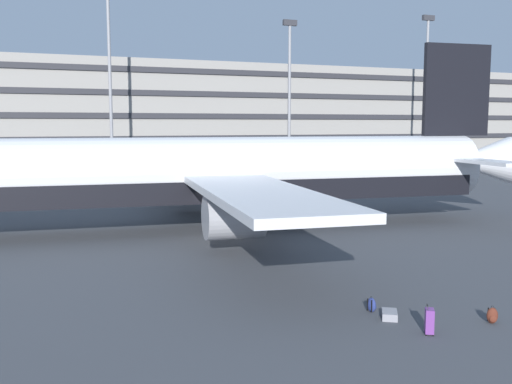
{
  "coord_description": "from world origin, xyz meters",
  "views": [
    {
      "loc": [
        -9.48,
        -29.74,
        6.25
      ],
      "look_at": [
        0.43,
        -4.25,
        3.0
      ],
      "focal_mm": 40.24,
      "sensor_mm": 36.0,
      "label": 1
    }
  ],
  "objects_px": {
    "airliner": "(207,174)",
    "backpack_upright": "(372,305)",
    "suitcase_scuffed": "(390,315)",
    "backpack_large": "(492,316)",
    "suitcase_orange": "(429,321)"
  },
  "relations": [
    {
      "from": "airliner",
      "to": "backpack_upright",
      "type": "distance_m",
      "value": 16.7
    },
    {
      "from": "suitcase_scuffed",
      "to": "backpack_upright",
      "type": "xyz_separation_m",
      "value": [
        -0.19,
        0.75,
        0.12
      ]
    },
    {
      "from": "suitcase_scuffed",
      "to": "backpack_large",
      "type": "bearing_deg",
      "value": -30.13
    },
    {
      "from": "airliner",
      "to": "backpack_upright",
      "type": "bearing_deg",
      "value": -86.93
    },
    {
      "from": "suitcase_orange",
      "to": "airliner",
      "type": "bearing_deg",
      "value": 94.13
    },
    {
      "from": "suitcase_orange",
      "to": "suitcase_scuffed",
      "type": "bearing_deg",
      "value": 99.97
    },
    {
      "from": "suitcase_orange",
      "to": "backpack_large",
      "type": "relative_size",
      "value": 1.6
    },
    {
      "from": "backpack_upright",
      "to": "suitcase_orange",
      "type": "bearing_deg",
      "value": -78.65
    },
    {
      "from": "suitcase_scuffed",
      "to": "backpack_large",
      "type": "xyz_separation_m",
      "value": [
        2.73,
        -1.59,
        0.13
      ]
    },
    {
      "from": "airliner",
      "to": "suitcase_scuffed",
      "type": "bearing_deg",
      "value": -86.43
    },
    {
      "from": "airliner",
      "to": "suitcase_orange",
      "type": "distance_m",
      "value": 19.04
    },
    {
      "from": "suitcase_scuffed",
      "to": "suitcase_orange",
      "type": "distance_m",
      "value": 1.68
    },
    {
      "from": "suitcase_scuffed",
      "to": "backpack_large",
      "type": "relative_size",
      "value": 1.57
    },
    {
      "from": "suitcase_orange",
      "to": "backpack_upright",
      "type": "distance_m",
      "value": 2.43
    },
    {
      "from": "backpack_large",
      "to": "backpack_upright",
      "type": "relative_size",
      "value": 1.04
    }
  ]
}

